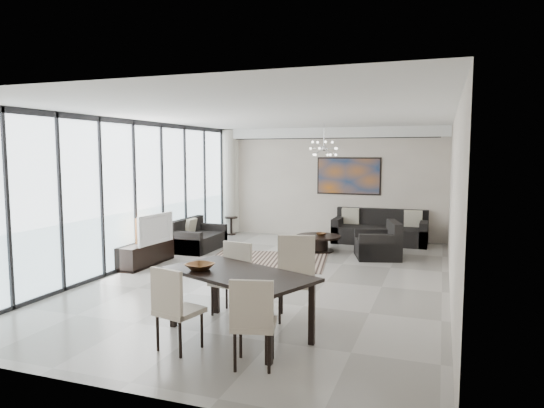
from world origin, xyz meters
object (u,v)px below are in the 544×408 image
at_px(sofa_main, 380,232).
at_px(dining_table, 239,279).
at_px(coffee_table, 318,242).
at_px(tv_console, 146,254).
at_px(television, 151,229).

relative_size(sofa_main, dining_table, 1.08).
height_order(coffee_table, sofa_main, sofa_main).
bearing_deg(sofa_main, tv_console, -135.92).
distance_m(tv_console, dining_table, 4.37).
height_order(television, dining_table, television).
bearing_deg(sofa_main, television, -134.59).
height_order(coffee_table, tv_console, tv_console).
distance_m(sofa_main, tv_console, 5.77).
xyz_separation_m(television, dining_table, (3.11, -2.83, -0.05)).
bearing_deg(tv_console, dining_table, -41.15).
xyz_separation_m(tv_console, dining_table, (3.27, -2.86, 0.48)).
bearing_deg(television, coffee_table, -41.96).
height_order(coffee_table, television, television).
bearing_deg(dining_table, television, 137.71).
xyz_separation_m(coffee_table, sofa_main, (1.21, 1.50, 0.08)).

